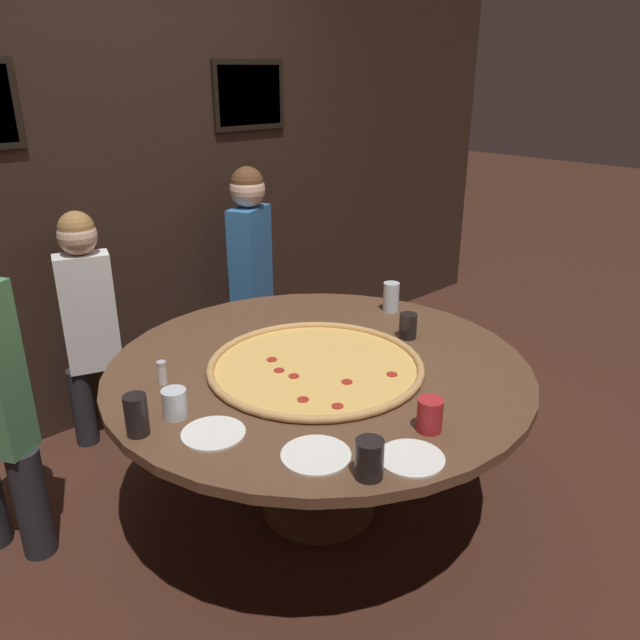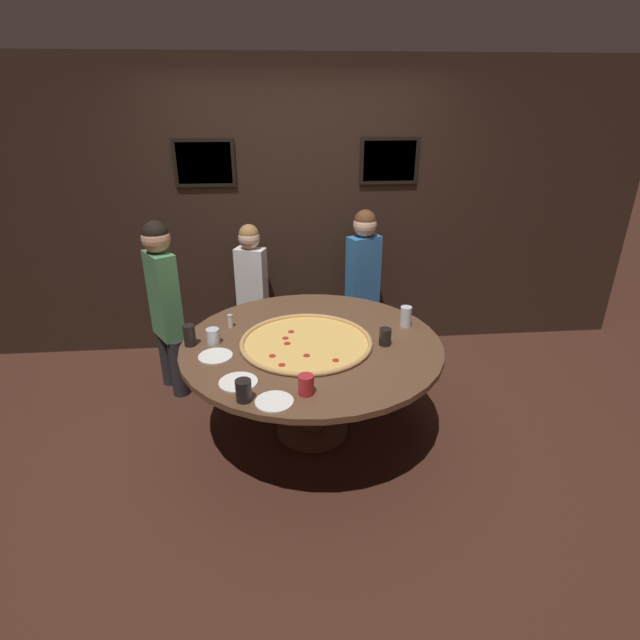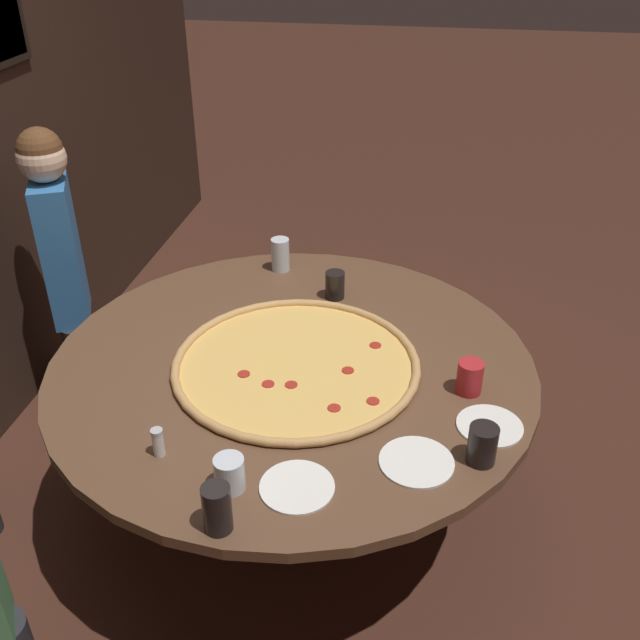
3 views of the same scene
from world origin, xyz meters
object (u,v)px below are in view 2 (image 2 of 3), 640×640
white_plate_right_side (238,382)px  diner_far_right (252,284)px  drink_cup_by_shaker (406,316)px  white_plate_near_front (274,401)px  drink_cup_beside_pizza (244,391)px  white_plate_left_side (215,356)px  giant_pizza (306,342)px  drink_cup_near_right (306,385)px  drink_cup_centre_back (385,337)px  drink_cup_far_left (189,335)px  diner_centre_back (363,276)px  dining_table (312,356)px  diner_far_left (164,299)px  drink_cup_far_right (213,336)px  condiment_shaker (230,321)px

white_plate_right_side → diner_far_right: 1.72m
drink_cup_by_shaker → white_plate_near_front: 1.32m
drink_cup_beside_pizza → white_plate_left_side: (-0.21, 0.53, -0.06)m
giant_pizza → drink_cup_near_right: bearing=-93.7°
white_plate_near_front → drink_cup_centre_back: bearing=39.8°
drink_cup_far_left → diner_centre_back: size_ratio=0.11×
dining_table → giant_pizza: size_ratio=1.98×
drink_cup_far_left → drink_cup_near_right: drink_cup_far_left is taller
diner_far_left → drink_cup_far_right: bearing=-178.0°
drink_cup_centre_back → drink_cup_beside_pizza: bearing=-147.1°
diner_centre_back → diner_far_left: (-1.67, -0.49, 0.03)m
giant_pizza → drink_cup_near_right: 0.62m
drink_cup_far_right → white_plate_near_front: (0.41, -0.75, -0.05)m
giant_pizza → white_plate_near_front: giant_pizza is taller
diner_centre_back → drink_cup_far_left: bearing=14.9°
white_plate_right_side → condiment_shaker: size_ratio=2.37×
drink_cup_far_right → drink_cup_centre_back: (1.16, -0.12, 0.01)m
drink_cup_by_shaker → drink_cup_far_left: bearing=-173.6°
diner_far_right → diner_far_left: diner_far_left is taller
dining_table → drink_cup_beside_pizza: (-0.43, -0.67, 0.17)m
giant_pizza → drink_cup_by_shaker: (0.74, 0.22, 0.06)m
dining_table → diner_far_right: bearing=110.0°
white_plate_right_side → diner_centre_back: diner_centre_back is taller
drink_cup_far_left → white_plate_left_side: 0.27m
dining_table → white_plate_near_front: (-0.26, -0.71, 0.12)m
drink_cup_centre_back → condiment_shaker: (-1.06, 0.38, -0.01)m
drink_cup_near_right → dining_table: bearing=82.9°
condiment_shaker → drink_cup_centre_back: bearing=-19.6°
drink_cup_beside_pizza → white_plate_right_side: 0.20m
drink_cup_by_shaker → condiment_shaker: size_ratio=1.54×
giant_pizza → white_plate_left_side: size_ratio=4.08×
dining_table → drink_cup_centre_back: 0.53m
giant_pizza → white_plate_right_side: size_ratio=3.92×
drink_cup_far_right → drink_cup_centre_back: size_ratio=0.91×
white_plate_near_front → diner_centre_back: (0.82, 1.89, 0.04)m
drink_cup_centre_back → diner_centre_back: diner_centre_back is taller
drink_cup_far_left → drink_cup_by_shaker: bearing=6.4°
white_plate_left_side → diner_far_left: size_ratio=0.15×
white_plate_near_front → drink_cup_by_shaker: bearing=43.3°
dining_table → drink_cup_by_shaker: drink_cup_by_shaker is taller
white_plate_left_side → condiment_shaker: 0.45m
drink_cup_near_right → diner_far_right: bearing=101.2°
dining_table → diner_far_left: bearing=147.9°
drink_cup_by_shaker → dining_table: bearing=-164.1°
drink_cup_near_right → white_plate_near_front: (-0.18, -0.07, -0.06)m
diner_centre_back → drink_cup_far_right: bearing=18.0°
drink_cup_centre_back → drink_cup_far_left: 1.31m
drink_cup_by_shaker → drink_cup_beside_pizza: bearing=-142.2°
dining_table → drink_cup_centre_back: bearing=-9.5°
giant_pizza → drink_cup_centre_back: 0.53m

